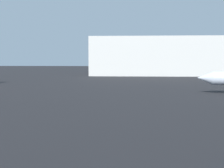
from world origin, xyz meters
TOP-DOWN VIEW (x-y plane):
  - terminal_building at (19.53, 132.74)m, footprint 76.72×22.23m

SIDE VIEW (x-z plane):
  - terminal_building at x=19.53m, z-range 0.00..15.54m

